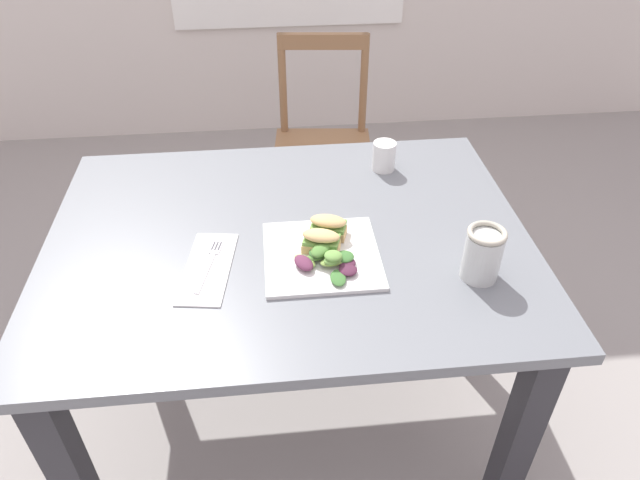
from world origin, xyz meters
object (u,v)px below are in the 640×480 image
sandwich_half_back (328,226)px  dining_table (290,272)px  sandwich_half_front (321,241)px  chair_wooden_far (323,146)px  plate_lunch (322,255)px  mason_jar_iced_tea (482,256)px  cup_extra_side (384,156)px  fork_on_napkin (210,262)px

sandwich_half_back → dining_table: bearing=165.1°
dining_table → sandwich_half_front: bearing=-47.8°
chair_wooden_far → sandwich_half_front: 1.11m
dining_table → chair_wooden_far: size_ratio=1.38×
plate_lunch → mason_jar_iced_tea: (0.35, -0.10, 0.05)m
dining_table → plate_lunch: (0.07, -0.10, 0.13)m
sandwich_half_front → cup_extra_side: 0.43m
plate_lunch → sandwich_half_front: sandwich_half_front is taller
dining_table → sandwich_half_front: (0.07, -0.08, 0.16)m
chair_wooden_far → mason_jar_iced_tea: (0.23, -1.18, 0.35)m
plate_lunch → fork_on_napkin: plate_lunch is taller
plate_lunch → mason_jar_iced_tea: bearing=-16.6°
mason_jar_iced_tea → fork_on_napkin: bearing=170.2°
mason_jar_iced_tea → chair_wooden_far: bearing=101.2°
chair_wooden_far → cup_extra_side: bearing=-81.3°
cup_extra_side → fork_on_napkin: bearing=-141.7°
chair_wooden_far → sandwich_half_front: size_ratio=8.77×
plate_lunch → mason_jar_iced_tea: 0.37m
fork_on_napkin → mason_jar_iced_tea: 0.63m
chair_wooden_far → sandwich_half_front: (-0.12, -1.06, 0.33)m
sandwich_half_front → mason_jar_iced_tea: 0.37m
dining_table → chair_wooden_far: 1.01m
plate_lunch → sandwich_half_front: 0.04m
sandwich_half_back → cup_extra_side: cup_extra_side is taller
sandwich_half_back → fork_on_napkin: size_ratio=0.54×
sandwich_half_front → sandwich_half_back: bearing=67.5°
sandwich_half_front → fork_on_napkin: bearing=-177.3°
sandwich_half_front → mason_jar_iced_tea: mason_jar_iced_tea is taller
sandwich_half_back → fork_on_napkin: (-0.29, -0.07, -0.03)m
dining_table → fork_on_napkin: bearing=-153.6°
chair_wooden_far → plate_lunch: bearing=-96.2°
plate_lunch → fork_on_napkin: 0.26m
dining_table → sandwich_half_back: size_ratio=12.12×
chair_wooden_far → dining_table: bearing=-101.1°
fork_on_napkin → mason_jar_iced_tea: size_ratio=1.44×
dining_table → sandwich_half_front: 0.20m
fork_on_napkin → chair_wooden_far: bearing=70.4°
fork_on_napkin → mason_jar_iced_tea: bearing=-9.8°
dining_table → plate_lunch: bearing=-52.3°
plate_lunch → dining_table: bearing=127.7°
chair_wooden_far → sandwich_half_front: bearing=-96.3°
chair_wooden_far → cup_extra_side: chair_wooden_far is taller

